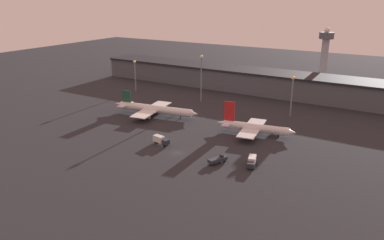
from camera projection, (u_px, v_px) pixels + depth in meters
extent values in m
plane|color=#26262B|center=(177.00, 153.00, 143.45)|extent=(600.00, 600.00, 0.00)
cube|color=#4C515B|center=(272.00, 84.00, 227.03)|extent=(239.40, 21.33, 12.35)
cube|color=black|center=(273.00, 73.00, 224.87)|extent=(239.40, 23.33, 1.20)
cylinder|color=white|center=(155.00, 109.00, 186.64)|extent=(39.26, 9.67, 3.66)
cylinder|color=#ADB2B7|center=(155.00, 110.00, 186.84)|extent=(37.24, 8.82, 3.11)
cone|color=white|center=(194.00, 114.00, 179.27)|extent=(4.88, 4.11, 3.48)
cone|color=white|center=(119.00, 104.00, 193.98)|extent=(5.91, 3.92, 3.11)
cube|color=#1E4738|center=(126.00, 96.00, 190.93)|extent=(5.13, 1.19, 6.13)
cube|color=white|center=(125.00, 104.00, 192.60)|extent=(5.27, 11.16, 0.24)
cube|color=white|center=(152.00, 109.00, 187.48)|extent=(12.56, 30.67, 0.36)
cylinder|color=gray|center=(161.00, 108.00, 194.79)|extent=(4.29, 2.61, 2.01)
cylinder|color=gray|center=(146.00, 117.00, 180.14)|extent=(4.29, 2.61, 2.01)
cylinder|color=black|center=(180.00, 117.00, 182.60)|extent=(0.50, 0.50, 1.65)
cylinder|color=black|center=(153.00, 113.00, 189.47)|extent=(0.50, 0.50, 1.65)
cylinder|color=black|center=(151.00, 114.00, 186.89)|extent=(0.50, 0.50, 1.65)
cylinder|color=silver|center=(256.00, 128.00, 161.44)|extent=(28.57, 7.68, 3.33)
cylinder|color=silver|center=(255.00, 129.00, 161.62)|extent=(27.09, 6.97, 2.83)
cone|color=silver|center=(291.00, 132.00, 156.02)|extent=(4.44, 3.75, 3.17)
cone|color=silver|center=(222.00, 123.00, 166.83)|extent=(5.38, 3.57, 2.83)
cube|color=red|center=(229.00, 111.00, 163.77)|extent=(4.67, 1.12, 8.68)
cube|color=silver|center=(228.00, 123.00, 165.72)|extent=(4.75, 9.82, 0.24)
cube|color=silver|center=(252.00, 128.00, 162.07)|extent=(11.29, 26.98, 0.36)
cylinder|color=gray|center=(258.00, 126.00, 168.58)|extent=(3.91, 2.38, 1.83)
cylinder|color=gray|center=(250.00, 136.00, 155.71)|extent=(3.91, 2.38, 1.83)
cylinder|color=black|center=(278.00, 136.00, 158.67)|extent=(0.50, 0.50, 1.50)
cylinder|color=black|center=(253.00, 131.00, 163.88)|extent=(0.50, 0.50, 1.50)
cylinder|color=black|center=(251.00, 133.00, 161.54)|extent=(0.50, 0.50, 1.50)
cube|color=#282D38|center=(218.00, 160.00, 134.38)|extent=(5.24, 7.73, 1.33)
cube|color=black|center=(222.00, 156.00, 135.03)|extent=(1.76, 1.32, 0.80)
cylinder|color=black|center=(221.00, 160.00, 136.62)|extent=(0.90, 1.06, 0.90)
cylinder|color=black|center=(224.00, 161.00, 135.26)|extent=(0.90, 1.06, 0.90)
cylinder|color=black|center=(211.00, 163.00, 134.09)|extent=(0.90, 1.06, 0.90)
cylinder|color=black|center=(214.00, 164.00, 132.73)|extent=(0.90, 1.06, 0.90)
cube|color=#282D38|center=(166.00, 142.00, 149.50)|extent=(2.65, 2.76, 1.96)
cube|color=silver|center=(159.00, 139.00, 151.95)|extent=(5.01, 3.21, 2.62)
cylinder|color=black|center=(167.00, 144.00, 150.68)|extent=(0.99, 0.75, 0.90)
cylinder|color=black|center=(164.00, 145.00, 149.41)|extent=(0.99, 0.75, 0.90)
cylinder|color=black|center=(159.00, 141.00, 153.70)|extent=(0.99, 0.75, 0.90)
cylinder|color=black|center=(156.00, 142.00, 152.43)|extent=(0.99, 0.75, 0.90)
cube|color=#282D38|center=(251.00, 165.00, 129.47)|extent=(3.03, 2.89, 1.80)
cube|color=silver|center=(252.00, 159.00, 133.17)|extent=(3.70, 5.26, 2.40)
cylinder|color=black|center=(253.00, 168.00, 129.82)|extent=(0.85, 1.04, 0.90)
cylinder|color=black|center=(248.00, 168.00, 130.29)|extent=(0.85, 1.04, 0.90)
cylinder|color=black|center=(255.00, 162.00, 134.31)|extent=(0.85, 1.04, 0.90)
cylinder|color=black|center=(250.00, 162.00, 134.78)|extent=(0.85, 1.04, 0.90)
cylinder|color=slate|center=(135.00, 77.00, 231.76)|extent=(0.70, 0.70, 18.07)
sphere|color=beige|center=(135.00, 62.00, 228.69)|extent=(1.80, 1.80, 1.80)
cylinder|color=slate|center=(201.00, 80.00, 207.75)|extent=(0.70, 0.70, 24.96)
sphere|color=beige|center=(201.00, 57.00, 203.58)|extent=(1.80, 1.80, 1.80)
cylinder|color=slate|center=(292.00, 98.00, 183.75)|extent=(0.70, 0.70, 18.90)
sphere|color=beige|center=(293.00, 78.00, 180.54)|extent=(1.80, 1.80, 1.80)
cylinder|color=#99999E|center=(323.00, 64.00, 238.03)|extent=(4.40, 4.40, 31.43)
cylinder|color=#4C515B|center=(327.00, 36.00, 232.38)|extent=(9.00, 9.00, 4.00)
sphere|color=silver|center=(327.00, 30.00, 231.36)|extent=(3.20, 3.20, 3.20)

